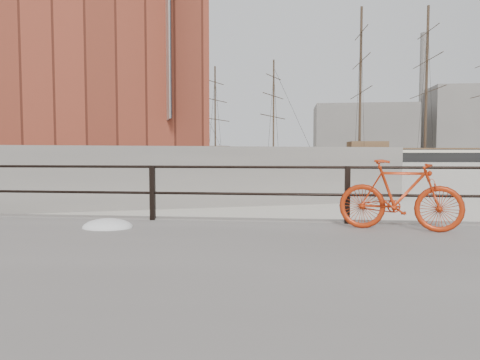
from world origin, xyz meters
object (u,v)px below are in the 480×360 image
(workboat_far, at_px, (67,167))
(barque_black, at_px, (425,162))
(bicycle, at_px, (400,195))
(schooner_left, at_px, (168,162))
(schooner_mid, at_px, (243,162))
(workboat_near, at_px, (32,170))

(workboat_far, bearing_deg, barque_black, 18.23)
(bicycle, distance_m, schooner_left, 82.70)
(bicycle, relative_size, schooner_left, 0.08)
(schooner_mid, distance_m, workboat_far, 42.60)
(schooner_mid, bearing_deg, schooner_left, -143.85)
(schooner_left, height_order, workboat_near, schooner_left)
(bicycle, height_order, schooner_left, schooner_left)
(barque_black, distance_m, workboat_near, 80.62)
(bicycle, relative_size, workboat_far, 0.18)
(barque_black, height_order, schooner_mid, barque_black)
(barque_black, distance_m, schooner_mid, 40.53)
(workboat_near, bearing_deg, schooner_left, 48.47)
(bicycle, height_order, schooner_mid, schooner_mid)
(barque_black, bearing_deg, bicycle, -110.64)
(workboat_near, relative_size, workboat_far, 1.24)
(barque_black, xyz_separation_m, workboat_near, (-55.91, -58.08, 0.00))
(barque_black, relative_size, workboat_near, 4.85)
(workboat_near, xyz_separation_m, workboat_far, (-1.84, 10.29, 0.00))
(schooner_mid, height_order, schooner_left, schooner_mid)
(schooner_mid, bearing_deg, bicycle, -61.60)
(schooner_mid, bearing_deg, workboat_near, -88.12)
(schooner_left, bearing_deg, workboat_far, -108.68)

